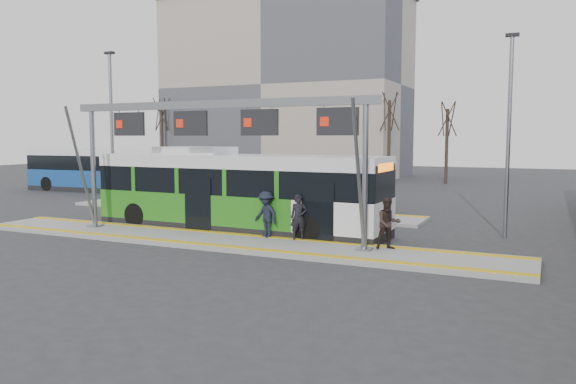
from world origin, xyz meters
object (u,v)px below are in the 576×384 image
Objects in this scene: hero_bus at (237,193)px; passenger_c at (266,214)px; passenger_b at (388,223)px; passenger_a at (299,217)px; gantry at (215,128)px.

passenger_c is at bearing -34.95° from hero_bus.
passenger_b is at bearing 17.84° from passenger_c.
passenger_b is at bearing -13.74° from hero_bus.
passenger_b is 4.85m from passenger_c.
passenger_c is at bearing 143.82° from passenger_b.
passenger_a is 0.96× the size of passenger_c.
hero_bus reaches higher than passenger_a.
gantry is 3.69m from hero_bus.
passenger_b reaches higher than passenger_a.
passenger_a is at bearing -22.72° from hero_bus.
gantry is at bearing -133.41° from passenger_c.
hero_bus is 4.00m from passenger_a.
gantry is at bearing 166.22° from passenger_a.
gantry reaches higher than passenger_a.
hero_bus reaches higher than passenger_c.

